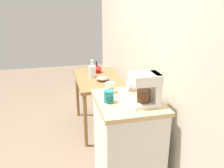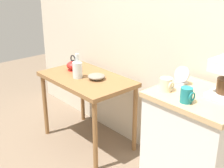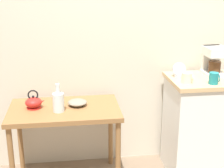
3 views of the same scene
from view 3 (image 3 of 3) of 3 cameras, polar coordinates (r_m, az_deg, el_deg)
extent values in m
cube|color=beige|center=(3.18, 5.66, 10.77)|extent=(4.40, 0.10, 2.80)
cube|color=olive|center=(2.89, -8.17, -4.40)|extent=(0.94, 0.57, 0.04)
cylinder|color=olive|center=(2.87, -16.74, -13.26)|extent=(0.04, 0.04, 0.68)
cylinder|color=olive|center=(2.85, 1.05, -12.63)|extent=(0.04, 0.04, 0.68)
cylinder|color=olive|center=(3.30, -15.47, -8.86)|extent=(0.04, 0.04, 0.68)
cylinder|color=olive|center=(3.28, -0.25, -8.29)|extent=(0.04, 0.04, 0.68)
cube|color=white|center=(3.24, 14.92, -7.24)|extent=(0.60, 0.50, 0.89)
cube|color=tan|center=(3.07, 15.60, 0.64)|extent=(0.63, 0.53, 0.04)
cylinder|color=gray|center=(2.91, -5.93, -3.64)|extent=(0.07, 0.07, 0.01)
ellipsoid|color=gray|center=(2.90, -5.95, -3.15)|extent=(0.16, 0.16, 0.05)
cylinder|color=red|center=(2.91, -13.23, -3.95)|extent=(0.12, 0.12, 0.01)
ellipsoid|color=red|center=(2.90, -13.30, -3.08)|extent=(0.14, 0.14, 0.08)
cone|color=red|center=(2.89, -11.99, -2.96)|extent=(0.07, 0.03, 0.05)
sphere|color=black|center=(2.88, -13.37, -2.11)|extent=(0.02, 0.02, 0.02)
torus|color=black|center=(2.88, -13.39, -1.84)|extent=(0.09, 0.01, 0.09)
cylinder|color=silver|center=(2.78, -9.17, -3.14)|extent=(0.09, 0.09, 0.16)
cylinder|color=silver|center=(2.74, -9.29, -0.81)|extent=(0.03, 0.03, 0.08)
cube|color=white|center=(3.20, 16.97, 1.78)|extent=(0.18, 0.22, 0.03)
cube|color=white|center=(3.24, 16.55, 4.15)|extent=(0.16, 0.05, 0.26)
cube|color=white|center=(3.15, 17.30, 5.37)|extent=(0.18, 0.22, 0.08)
cylinder|color=#4C2D19|center=(3.17, 17.15, 2.86)|extent=(0.11, 0.11, 0.10)
cylinder|color=beige|center=(2.88, 12.70, 1.05)|extent=(0.09, 0.09, 0.09)
torus|color=beige|center=(2.90, 13.55, 1.08)|extent=(0.01, 0.06, 0.06)
cylinder|color=teal|center=(2.91, 17.02, 0.94)|extent=(0.08, 0.08, 0.10)
torus|color=teal|center=(2.93, 17.76, 0.96)|extent=(0.01, 0.07, 0.07)
cube|color=#B2B5BA|center=(3.06, 11.33, 1.41)|extent=(0.08, 0.06, 0.02)
cylinder|color=#B2B5BA|center=(3.04, 11.40, 2.55)|extent=(0.12, 0.05, 0.12)
cylinder|color=black|center=(3.04, 11.42, 2.54)|extent=(0.10, 0.04, 0.10)
camera|label=1|loc=(3.69, 48.98, 11.55)|focal=40.36mm
camera|label=2|loc=(2.43, 59.00, 8.39)|focal=49.06mm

